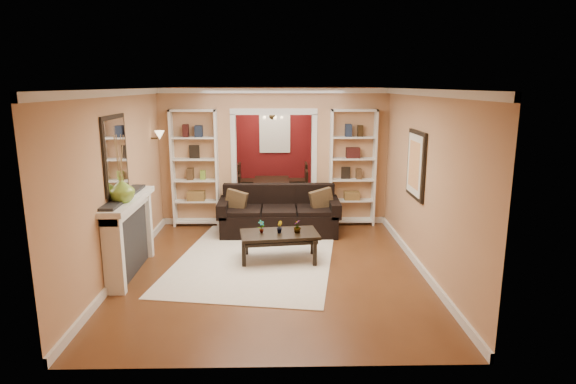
{
  "coord_description": "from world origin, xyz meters",
  "views": [
    {
      "loc": [
        0.08,
        -8.31,
        2.76
      ],
      "look_at": [
        0.24,
        -0.8,
        1.08
      ],
      "focal_mm": 30.0,
      "sensor_mm": 36.0,
      "label": 1
    }
  ],
  "objects_px": {
    "fireplace": "(131,236)",
    "dining_table": "(273,192)",
    "sofa": "(279,211)",
    "bookshelf_left": "(195,169)",
    "bookshelf_right": "(352,168)",
    "coffee_table": "(279,247)"
  },
  "relations": [
    {
      "from": "sofa",
      "to": "bookshelf_left",
      "type": "xyz_separation_m",
      "value": [
        -1.64,
        0.58,
        0.71
      ]
    },
    {
      "from": "bookshelf_left",
      "to": "fireplace",
      "type": "relative_size",
      "value": 1.35
    },
    {
      "from": "fireplace",
      "to": "dining_table",
      "type": "distance_m",
      "value": 4.78
    },
    {
      "from": "coffee_table",
      "to": "bookshelf_right",
      "type": "xyz_separation_m",
      "value": [
        1.45,
        2.03,
        0.92
      ]
    },
    {
      "from": "sofa",
      "to": "dining_table",
      "type": "xyz_separation_m",
      "value": [
        -0.14,
        2.37,
        -0.18
      ]
    },
    {
      "from": "coffee_table",
      "to": "bookshelf_left",
      "type": "relative_size",
      "value": 0.53
    },
    {
      "from": "bookshelf_left",
      "to": "bookshelf_right",
      "type": "bearing_deg",
      "value": 0.0
    },
    {
      "from": "dining_table",
      "to": "coffee_table",
      "type": "bearing_deg",
      "value": -177.8
    },
    {
      "from": "bookshelf_right",
      "to": "fireplace",
      "type": "bearing_deg",
      "value": -145.2
    },
    {
      "from": "fireplace",
      "to": "dining_table",
      "type": "xyz_separation_m",
      "value": [
        2.04,
        4.32,
        -0.32
      ]
    },
    {
      "from": "bookshelf_left",
      "to": "fireplace",
      "type": "height_order",
      "value": "bookshelf_left"
    },
    {
      "from": "sofa",
      "to": "bookshelf_left",
      "type": "height_order",
      "value": "bookshelf_left"
    },
    {
      "from": "bookshelf_left",
      "to": "fireplace",
      "type": "distance_m",
      "value": 2.65
    },
    {
      "from": "sofa",
      "to": "fireplace",
      "type": "relative_size",
      "value": 1.33
    },
    {
      "from": "sofa",
      "to": "fireplace",
      "type": "distance_m",
      "value": 2.93
    },
    {
      "from": "coffee_table",
      "to": "bookshelf_right",
      "type": "distance_m",
      "value": 2.66
    },
    {
      "from": "dining_table",
      "to": "fireplace",
      "type": "bearing_deg",
      "value": 154.71
    },
    {
      "from": "coffee_table",
      "to": "dining_table",
      "type": "distance_m",
      "value": 3.82
    },
    {
      "from": "bookshelf_left",
      "to": "fireplace",
      "type": "bearing_deg",
      "value": -102.05
    },
    {
      "from": "sofa",
      "to": "bookshelf_right",
      "type": "height_order",
      "value": "bookshelf_right"
    },
    {
      "from": "fireplace",
      "to": "dining_table",
      "type": "relative_size",
      "value": 1.13
    },
    {
      "from": "coffee_table",
      "to": "dining_table",
      "type": "relative_size",
      "value": 0.81
    }
  ]
}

